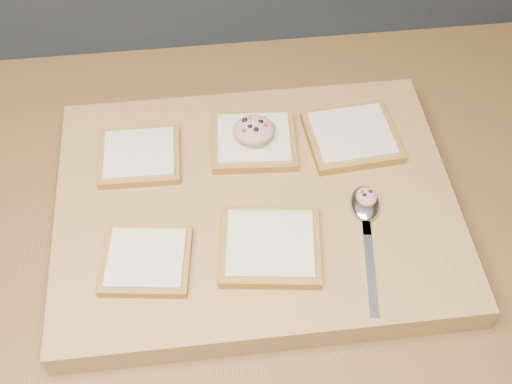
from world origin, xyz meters
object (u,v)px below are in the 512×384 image
(cutting_board, at_px, (256,207))
(bread_far_center, at_px, (254,141))
(spoon, at_px, (366,212))
(tuna_salad_dollop, at_px, (254,130))

(cutting_board, height_order, bread_far_center, bread_far_center)
(cutting_board, relative_size, bread_far_center, 4.28)
(bread_far_center, bearing_deg, spoon, -46.57)
(spoon, bearing_deg, cutting_board, 162.15)
(bread_far_center, relative_size, spoon, 0.64)
(bread_far_center, xyz_separation_m, spoon, (0.14, -0.14, -0.00))
(bread_far_center, bearing_deg, cutting_board, -94.64)
(bread_far_center, relative_size, tuna_salad_dollop, 2.14)
(tuna_salad_dollop, bearing_deg, spoon, -46.73)
(bread_far_center, distance_m, spoon, 0.20)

